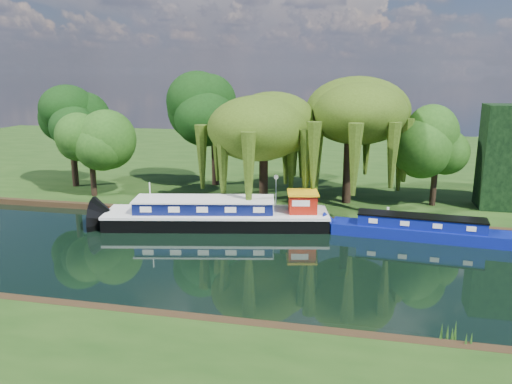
# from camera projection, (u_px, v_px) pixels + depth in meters

# --- Properties ---
(ground) EXTENTS (120.00, 120.00, 0.00)m
(ground) POSITION_uv_depth(u_px,v_px,m) (237.00, 259.00, 29.75)
(ground) COLOR black
(far_bank) EXTENTS (120.00, 52.00, 0.45)m
(far_bank) POSITION_uv_depth(u_px,v_px,m) (305.00, 159.00, 61.99)
(far_bank) COLOR #17350E
(far_bank) RESTS_ON ground
(dutch_barge) EXTENTS (16.29, 6.67, 3.35)m
(dutch_barge) POSITION_uv_depth(u_px,v_px,m) (219.00, 215.00, 35.82)
(dutch_barge) COLOR black
(dutch_barge) RESTS_ON ground
(narrowboat) EXTENTS (11.72, 2.83, 1.69)m
(narrowboat) POSITION_uv_depth(u_px,v_px,m) (420.00, 230.00, 33.25)
(narrowboat) COLOR navy
(narrowboat) RESTS_ON ground
(red_dinghy) EXTENTS (3.75, 3.00, 0.69)m
(red_dinghy) POSITION_uv_depth(u_px,v_px,m) (115.00, 214.00, 38.90)
(red_dinghy) COLOR maroon
(red_dinghy) RESTS_ON ground
(willow_left) EXTENTS (6.98, 6.98, 8.37)m
(willow_left) POSITION_uv_depth(u_px,v_px,m) (264.00, 128.00, 38.96)
(willow_left) COLOR black
(willow_left) RESTS_ON far_bank
(willow_right) EXTENTS (7.51, 7.51, 9.15)m
(willow_right) POSITION_uv_depth(u_px,v_px,m) (350.00, 120.00, 39.19)
(willow_right) COLOR black
(willow_right) RESTS_ON far_bank
(tree_far_left) EXTENTS (4.37, 4.37, 7.04)m
(tree_far_left) POSITION_uv_depth(u_px,v_px,m) (90.00, 140.00, 41.84)
(tree_far_left) COLOR black
(tree_far_left) RESTS_ON far_bank
(tree_far_back) EXTENTS (4.95, 4.95, 8.33)m
(tree_far_back) POSITION_uv_depth(u_px,v_px,m) (71.00, 123.00, 45.26)
(tree_far_back) COLOR black
(tree_far_back) RESTS_ON far_bank
(tree_far_mid) EXTENTS (5.83, 5.83, 9.53)m
(tree_far_mid) POSITION_uv_depth(u_px,v_px,m) (214.00, 115.00, 45.63)
(tree_far_mid) COLOR black
(tree_far_mid) RESTS_ON far_bank
(tree_far_right) EXTENTS (4.17, 4.17, 6.82)m
(tree_far_right) POSITION_uv_depth(u_px,v_px,m) (437.00, 147.00, 38.79)
(tree_far_right) COLOR black
(tree_far_right) RESTS_ON far_bank
(lamppost) EXTENTS (0.36, 0.36, 2.56)m
(lamppost) POSITION_uv_depth(u_px,v_px,m) (276.00, 182.00, 39.05)
(lamppost) COLOR silver
(lamppost) RESTS_ON far_bank
(mooring_posts) EXTENTS (19.16, 0.16, 1.00)m
(mooring_posts) POSITION_uv_depth(u_px,v_px,m) (258.00, 206.00, 37.61)
(mooring_posts) COLOR silver
(mooring_posts) RESTS_ON far_bank
(reeds_near) EXTENTS (33.70, 1.50, 1.10)m
(reeds_near) POSITION_uv_depth(u_px,v_px,m) (350.00, 323.00, 21.01)
(reeds_near) COLOR #1D4913
(reeds_near) RESTS_ON ground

